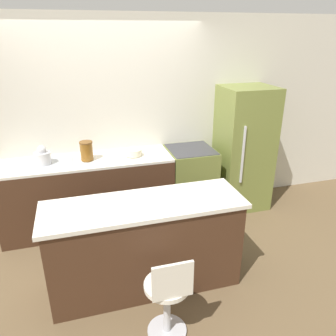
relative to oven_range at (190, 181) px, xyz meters
The scene contains 10 objects.
ground_plane 1.20m from the oven_range, 162.75° to the right, with size 14.00×14.00×0.00m, color brown.
wall_back 1.39m from the oven_range, 162.11° to the left, with size 8.00×0.06×2.60m.
back_counter 1.37m from the oven_range, behind, with size 2.11×0.62×0.93m.
kitchen_island 1.56m from the oven_range, 125.80° to the right, with size 1.88×0.61×0.92m.
oven_range is the anchor object (origin of this frame).
refrigerator 0.88m from the oven_range, ahead, with size 0.69×0.65×1.72m.
stool_chair 2.12m from the oven_range, 114.38° to the right, with size 0.37×0.37×0.84m.
kettle 1.93m from the oven_range, behind, with size 0.18×0.18×0.23m.
mixing_bowl 0.93m from the oven_range, behind, with size 0.21×0.21×0.08m.
canister_jar 1.47m from the oven_range, behind, with size 0.16×0.16×0.23m.
Camera 1 is at (-0.37, -3.54, 2.38)m, focal length 35.00 mm.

